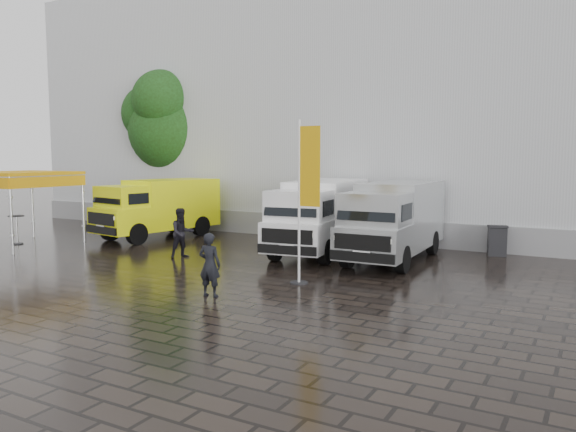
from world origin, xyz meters
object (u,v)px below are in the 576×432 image
at_px(canopy_tent, 20,176).
at_px(person_front, 210,265).
at_px(cocktail_table, 17,230).
at_px(person_tent, 182,233).
at_px(van_silver, 394,222).
at_px(van_white, 319,218).
at_px(van_yellow, 157,209).
at_px(wheelie_bin, 497,240).
at_px(flagpole, 305,195).

xyz_separation_m(canopy_tent, person_front, (11.55, -2.99, -1.93)).
bearing_deg(cocktail_table, canopy_tent, -1.89).
bearing_deg(person_tent, van_silver, -36.34).
height_order(van_silver, cocktail_table, van_silver).
xyz_separation_m(van_silver, person_tent, (-6.58, -3.11, -0.45)).
relative_size(cocktail_table, person_tent, 0.67).
relative_size(van_silver, cocktail_table, 5.23).
bearing_deg(van_white, van_yellow, 172.51).
xyz_separation_m(van_white, person_front, (0.39, -7.02, -0.50)).
relative_size(van_white, van_silver, 1.00).
relative_size(van_yellow, van_white, 0.90).
xyz_separation_m(van_silver, person_front, (-2.41, -7.02, -0.50)).
bearing_deg(person_front, canopy_tent, -22.00).
relative_size(canopy_tent, person_front, 2.10).
xyz_separation_m(van_white, wheelie_bin, (5.72, 2.72, -0.77)).
relative_size(canopy_tent, person_tent, 1.97).
bearing_deg(wheelie_bin, cocktail_table, -173.41).
bearing_deg(person_front, wheelie_bin, -126.15).
xyz_separation_m(canopy_tent, flagpole, (13.00, -0.61, -0.26)).
bearing_deg(van_yellow, person_tent, -28.30).
bearing_deg(canopy_tent, cocktail_table, 178.11).
relative_size(van_yellow, person_front, 3.35).
bearing_deg(van_yellow, canopy_tent, -119.14).
height_order(flagpole, person_tent, flagpole).
height_order(van_white, canopy_tent, canopy_tent).
height_order(van_yellow, canopy_tent, canopy_tent).
height_order(van_white, person_front, van_white).
distance_m(van_yellow, flagpole, 10.80).
distance_m(van_white, person_tent, 4.91).
distance_m(van_yellow, person_tent, 5.15).
relative_size(wheelie_bin, person_front, 0.67).
bearing_deg(van_silver, van_white, 178.42).
distance_m(van_yellow, canopy_tent, 5.51).
height_order(van_white, flagpole, flagpole).
relative_size(canopy_tent, flagpole, 0.76).
height_order(person_front, person_tent, person_tent).
height_order(van_yellow, person_tent, van_yellow).
height_order(flagpole, person_front, flagpole).
height_order(van_yellow, cocktail_table, van_yellow).
distance_m(van_white, wheelie_bin, 6.38).
relative_size(van_silver, wheelie_bin, 5.60).
relative_size(van_yellow, van_silver, 0.90).
relative_size(flagpole, wheelie_bin, 4.16).
bearing_deg(van_white, cocktail_table, -167.67).
xyz_separation_m(van_yellow, flagpole, (9.64, -4.72, 1.23)).
distance_m(van_yellow, van_silver, 10.61).
distance_m(canopy_tent, cocktail_table, 2.19).
xyz_separation_m(flagpole, wheelie_bin, (3.88, 7.35, -1.94)).
bearing_deg(van_silver, person_tent, -156.27).
bearing_deg(van_silver, cocktail_table, -165.94).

